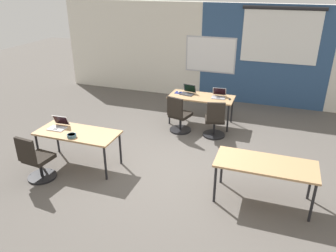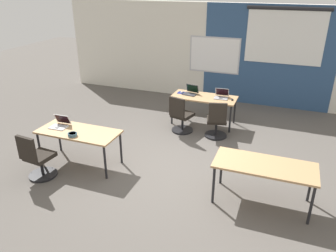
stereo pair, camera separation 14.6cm
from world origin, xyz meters
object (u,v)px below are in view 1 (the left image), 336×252
object	(u,v)px
mouse_far_left	(179,92)
chair_far_left	(179,117)
laptop_far_left	(188,92)
desk_near_left	(78,135)
desk_near_right	(265,166)
desk_far_center	(201,99)
laptop_near_left_end	(58,126)
chair_near_left_end	(36,162)
mouse_far_right	(230,99)
chair_far_right	(215,122)
laptop_far_right	(219,95)
snack_bowl	(72,135)

from	to	relation	value
mouse_far_left	chair_far_left	xyz separation A→B (m)	(0.24, -0.77, -0.36)
laptop_far_left	desk_near_left	bearing A→B (deg)	-105.42
mouse_far_left	chair_far_left	world-z (taller)	chair_far_left
desk_near_right	desk_far_center	xyz separation A→B (m)	(-1.75, 2.80, 0.00)
desk_near_left	laptop_near_left_end	size ratio (longest dim) A/B	4.68
mouse_far_left	chair_near_left_end	bearing A→B (deg)	-113.70
mouse_far_right	chair_far_right	size ratio (longest dim) A/B	0.11
desk_near_right	laptop_far_right	bearing A→B (deg)	114.89
desk_far_center	laptop_far_right	bearing A→B (deg)	9.33
desk_near_right	chair_near_left_end	distance (m)	4.01
laptop_far_left	laptop_near_left_end	distance (m)	3.37
desk_near_left	laptop_far_right	world-z (taller)	laptop_far_right
desk_near_right	laptop_near_left_end	world-z (taller)	laptop_near_left_end
laptop_far_left	chair_far_right	xyz separation A→B (m)	(0.87, -0.76, -0.39)
chair_far_right	laptop_near_left_end	bearing A→B (deg)	22.65
desk_near_right	chair_near_left_end	size ratio (longest dim) A/B	1.74
laptop_near_left_end	snack_bowl	bearing A→B (deg)	-31.29
chair_far_left	chair_far_right	bearing A→B (deg)	-165.30
desk_near_left	chair_far_right	bearing A→B (deg)	43.17
desk_far_center	laptop_near_left_end	world-z (taller)	laptop_near_left_end
chair_far_right	chair_near_left_end	world-z (taller)	same
laptop_far_left	mouse_far_left	world-z (taller)	laptop_far_left
chair_near_left_end	snack_bowl	size ratio (longest dim) A/B	5.18
desk_far_center	chair_far_right	bearing A→B (deg)	-54.10
desk_near_right	laptop_far_right	world-z (taller)	laptop_far_right
chair_far_left	chair_near_left_end	bearing A→B (deg)	72.02
desk_near_right	chair_far_left	xyz separation A→B (m)	(-2.12, 2.11, -0.28)
chair_far_left	chair_near_left_end	xyz separation A→B (m)	(-1.82, -2.83, 0.00)
chair_far_right	snack_bowl	distance (m)	3.24
desk_near_right	laptop_near_left_end	distance (m)	3.96
laptop_far_left	chair_far_right	bearing A→B (deg)	-31.04
laptop_far_left	snack_bowl	bearing A→B (deg)	-103.28
laptop_far_right	snack_bowl	bearing A→B (deg)	-128.49
laptop_near_left_end	snack_bowl	size ratio (longest dim) A/B	1.93
desk_near_left	chair_far_right	xyz separation A→B (m)	(2.25, 2.11, -0.28)
snack_bowl	laptop_near_left_end	bearing A→B (deg)	150.88
desk_near_right	laptop_far_left	bearing A→B (deg)	126.43
chair_near_left_end	desk_near_left	bearing A→B (deg)	-115.56
desk_far_center	mouse_far_right	world-z (taller)	mouse_far_right
chair_far_right	snack_bowl	xyz separation A→B (m)	(-2.22, -2.33, 0.38)
mouse_far_right	laptop_near_left_end	world-z (taller)	laptop_near_left_end
mouse_far_left	snack_bowl	size ratio (longest dim) A/B	0.62
chair_far_right	snack_bowl	world-z (taller)	chair_far_right
desk_near_left	laptop_far_left	distance (m)	3.19
mouse_far_right	laptop_far_left	bearing A→B (deg)	175.68
desk_far_center	laptop_near_left_end	distance (m)	3.53
mouse_far_left	snack_bowl	distance (m)	3.30
chair_far_left	laptop_near_left_end	world-z (taller)	laptop_near_left_end
desk_near_left	mouse_far_left	bearing A→B (deg)	68.33
laptop_far_left	mouse_far_left	distance (m)	0.24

